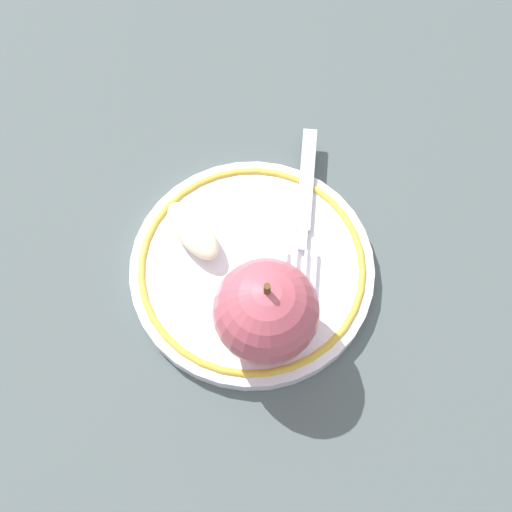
% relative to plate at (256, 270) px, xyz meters
% --- Properties ---
extents(ground_plane, '(2.00, 2.00, 0.00)m').
position_rel_plate_xyz_m(ground_plane, '(-0.02, -0.00, -0.01)').
color(ground_plane, '#4A5455').
extents(plate, '(0.20, 0.20, 0.02)m').
position_rel_plate_xyz_m(plate, '(0.00, 0.00, 0.00)').
color(plate, white).
rests_on(plate, ground_plane).
extents(apple_red_whole, '(0.08, 0.08, 0.09)m').
position_rel_plate_xyz_m(apple_red_whole, '(0.04, 0.03, 0.05)').
color(apple_red_whole, '#BD5060').
rests_on(apple_red_whole, plate).
extents(apple_slice_front, '(0.05, 0.07, 0.02)m').
position_rel_plate_xyz_m(apple_slice_front, '(-0.00, -0.06, 0.02)').
color(apple_slice_front, '#F1E7C2').
rests_on(apple_slice_front, plate).
extents(fork, '(0.18, 0.08, 0.00)m').
position_rel_plate_xyz_m(fork, '(-0.06, 0.02, 0.01)').
color(fork, silver).
rests_on(fork, plate).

